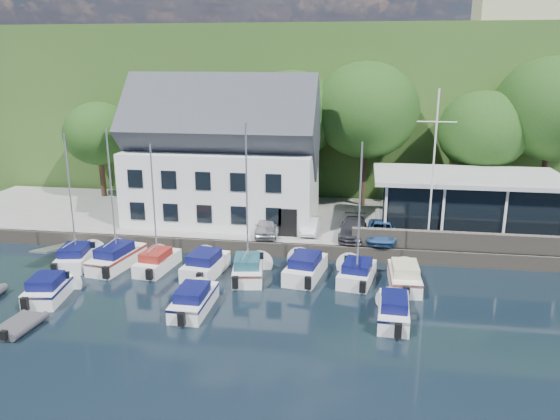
# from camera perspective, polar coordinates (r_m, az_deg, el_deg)

# --- Properties ---
(ground) EXTENTS (180.00, 180.00, 0.00)m
(ground) POSITION_cam_1_polar(r_m,az_deg,el_deg) (27.23, 0.34, -13.21)
(ground) COLOR black
(ground) RESTS_ON ground
(quay) EXTENTS (60.00, 13.00, 1.00)m
(quay) POSITION_cam_1_polar(r_m,az_deg,el_deg) (43.14, 3.68, -1.41)
(quay) COLOR #989993
(quay) RESTS_ON ground
(quay_face) EXTENTS (60.00, 0.30, 1.00)m
(quay_face) POSITION_cam_1_polar(r_m,az_deg,el_deg) (37.00, 2.79, -4.34)
(quay_face) COLOR #5E564B
(quay_face) RESTS_ON ground
(hillside) EXTENTS (160.00, 75.00, 16.00)m
(hillside) POSITION_cam_1_polar(r_m,az_deg,el_deg) (85.82, 6.43, 12.15)
(hillside) COLOR #304F1D
(hillside) RESTS_ON ground
(field_patch) EXTENTS (50.00, 30.00, 0.30)m
(field_patch) POSITION_cam_1_polar(r_m,az_deg,el_deg) (93.76, 11.92, 17.21)
(field_patch) COLOR #5B6532
(field_patch) RESTS_ON hillside
(harbor_building) EXTENTS (14.40, 8.20, 8.70)m
(harbor_building) POSITION_cam_1_polar(r_m,az_deg,el_deg) (42.15, -5.88, 4.93)
(harbor_building) COLOR white
(harbor_building) RESTS_ON quay
(club_pavilion) EXTENTS (13.20, 7.20, 4.10)m
(club_pavilion) POSITION_cam_1_polar(r_m,az_deg,el_deg) (41.57, 18.84, 0.76)
(club_pavilion) COLOR black
(club_pavilion) RESTS_ON quay
(seawall) EXTENTS (18.00, 0.50, 1.20)m
(seawall) POSITION_cam_1_polar(r_m,az_deg,el_deg) (37.85, 21.29, -3.21)
(seawall) COLOR #5E564B
(seawall) RESTS_ON quay
(gangway) EXTENTS (1.20, 6.00, 1.40)m
(gangway) POSITION_cam_1_polar(r_m,az_deg,el_deg) (40.39, -21.59, -4.47)
(gangway) COLOR silver
(gangway) RESTS_ON ground
(car_silver) EXTENTS (1.88, 3.91, 1.29)m
(car_silver) POSITION_cam_1_polar(r_m,az_deg,el_deg) (38.70, -1.41, -1.63)
(car_silver) COLOR #A6A5AA
(car_silver) RESTS_ON quay
(car_white) EXTENTS (1.22, 3.30, 1.08)m
(car_white) POSITION_cam_1_polar(r_m,az_deg,el_deg) (39.14, 3.17, -1.60)
(car_white) COLOR silver
(car_white) RESTS_ON quay
(car_dgrey) EXTENTS (2.00, 4.45, 1.26)m
(car_dgrey) POSITION_cam_1_polar(r_m,az_deg,el_deg) (38.39, 7.63, -1.93)
(car_dgrey) COLOR #2F2E33
(car_dgrey) RESTS_ON quay
(car_blue) EXTENTS (1.79, 3.99, 1.33)m
(car_blue) POSITION_cam_1_polar(r_m,az_deg,el_deg) (38.20, 10.61, -2.10)
(car_blue) COLOR #2D5589
(car_blue) RESTS_ON quay
(flagpole) EXTENTS (2.47, 0.20, 10.29)m
(flagpole) POSITION_cam_1_polar(r_m,az_deg,el_deg) (36.64, 15.71, 4.06)
(flagpole) COLOR white
(flagpole) RESTS_ON quay
(tree_0) EXTENTS (6.17, 6.17, 8.43)m
(tree_0) POSITION_cam_1_polar(r_m,az_deg,el_deg) (51.31, -18.27, 6.00)
(tree_0) COLOR #193610
(tree_0) RESTS_ON quay
(tree_2) EXTENTS (8.18, 8.18, 11.18)m
(tree_2) POSITION_cam_1_polar(r_m,az_deg,el_deg) (46.49, 1.18, 7.56)
(tree_2) COLOR #193610
(tree_2) RESTS_ON quay
(tree_3) EXTENTS (8.71, 8.71, 11.90)m
(tree_3) POSITION_cam_1_polar(r_m,az_deg,el_deg) (45.97, 8.83, 7.75)
(tree_3) COLOR #193610
(tree_3) RESTS_ON quay
(tree_4) EXTENTS (7.08, 7.08, 9.68)m
(tree_4) POSITION_cam_1_polar(r_m,az_deg,el_deg) (46.92, 20.24, 5.75)
(tree_4) COLOR #193610
(tree_4) RESTS_ON quay
(tree_5) EXTENTS (9.02, 9.02, 12.32)m
(tree_5) POSITION_cam_1_polar(r_m,az_deg,el_deg) (48.59, 26.29, 6.99)
(tree_5) COLOR #193610
(tree_5) RESTS_ON quay
(boat_r1_0) EXTENTS (2.89, 5.78, 8.45)m
(boat_r1_0) POSITION_cam_1_polar(r_m,az_deg,el_deg) (37.19, -21.00, 0.72)
(boat_r1_0) COLOR white
(boat_r1_0) RESTS_ON ground
(boat_r1_1) EXTENTS (2.97, 6.76, 9.49)m
(boat_r1_1) POSITION_cam_1_polar(r_m,az_deg,el_deg) (35.89, -17.18, 1.42)
(boat_r1_1) COLOR white
(boat_r1_1) RESTS_ON ground
(boat_r1_2) EXTENTS (2.42, 5.63, 8.32)m
(boat_r1_2) POSITION_cam_1_polar(r_m,az_deg,el_deg) (34.84, -13.03, 0.31)
(boat_r1_2) COLOR white
(boat_r1_2) RESTS_ON ground
(boat_r1_3) EXTENTS (2.72, 5.90, 1.53)m
(boat_r1_3) POSITION_cam_1_polar(r_m,az_deg,el_deg) (34.62, -7.78, -5.45)
(boat_r1_3) COLOR white
(boat_r1_3) RESTS_ON ground
(boat_r1_4) EXTENTS (2.79, 5.67, 9.09)m
(boat_r1_4) POSITION_cam_1_polar(r_m,az_deg,el_deg) (32.52, -3.47, 0.30)
(boat_r1_4) COLOR white
(boat_r1_4) RESTS_ON ground
(boat_r1_5) EXTENTS (3.01, 6.19, 1.54)m
(boat_r1_5) POSITION_cam_1_polar(r_m,az_deg,el_deg) (33.87, 2.68, -5.79)
(boat_r1_5) COLOR white
(boat_r1_5) RESTS_ON ground
(boat_r1_6) EXTENTS (2.89, 5.57, 8.39)m
(boat_r1_6) POSITION_cam_1_polar(r_m,az_deg,el_deg) (32.43, 8.29, -0.53)
(boat_r1_6) COLOR white
(boat_r1_6) RESTS_ON ground
(boat_r1_7) EXTENTS (2.02, 5.83, 1.50)m
(boat_r1_7) POSITION_cam_1_polar(r_m,az_deg,el_deg) (33.38, 12.87, -6.55)
(boat_r1_7) COLOR white
(boat_r1_7) RESTS_ON ground
(boat_r2_0) EXTENTS (2.62, 5.22, 1.45)m
(boat_r2_0) POSITION_cam_1_polar(r_m,az_deg,el_deg) (33.56, -23.01, -7.39)
(boat_r2_0) COLOR white
(boat_r2_0) RESTS_ON ground
(boat_r2_2) EXTENTS (1.95, 5.74, 1.40)m
(boat_r2_2) POSITION_cam_1_polar(r_m,az_deg,el_deg) (30.03, -9.00, -9.03)
(boat_r2_2) COLOR white
(boat_r2_2) RESTS_ON ground
(boat_r2_4) EXTENTS (1.97, 5.74, 1.46)m
(boat_r2_4) POSITION_cam_1_polar(r_m,az_deg,el_deg) (29.16, 11.80, -9.91)
(boat_r2_4) COLOR white
(boat_r2_4) RESTS_ON ground
(dinghy_1) EXTENTS (1.88, 2.88, 0.64)m
(dinghy_1) POSITION_cam_1_polar(r_m,az_deg,el_deg) (30.69, -25.66, -10.71)
(dinghy_1) COLOR #3C3B40
(dinghy_1) RESTS_ON ground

